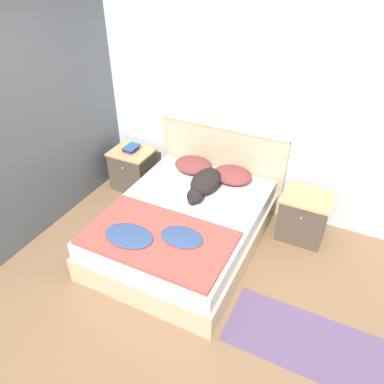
# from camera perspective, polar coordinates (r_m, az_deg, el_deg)

# --- Properties ---
(ground_plane) EXTENTS (16.00, 16.00, 0.00)m
(ground_plane) POSITION_cam_1_polar(r_m,az_deg,el_deg) (3.63, -9.43, -17.81)
(ground_plane) COLOR #896647
(wall_back) EXTENTS (9.00, 0.06, 2.55)m
(wall_back) POSITION_cam_1_polar(r_m,az_deg,el_deg) (4.38, 5.11, 13.63)
(wall_back) COLOR silver
(wall_back) RESTS_ON ground_plane
(wall_side_left) EXTENTS (0.06, 3.10, 2.55)m
(wall_side_left) POSITION_cam_1_polar(r_m,az_deg,el_deg) (4.37, -20.56, 11.53)
(wall_side_left) COLOR slate
(wall_side_left) RESTS_ON ground_plane
(bed) EXTENTS (1.52, 1.96, 0.47)m
(bed) POSITION_cam_1_polar(r_m,az_deg,el_deg) (4.06, -1.23, -5.36)
(bed) COLOR #C6B28E
(bed) RESTS_ON ground_plane
(headboard) EXTENTS (1.60, 0.06, 1.00)m
(headboard) POSITION_cam_1_polar(r_m,az_deg,el_deg) (4.64, 4.44, 4.63)
(headboard) COLOR #C6B28E
(headboard) RESTS_ON ground_plane
(nightstand_left) EXTENTS (0.52, 0.45, 0.54)m
(nightstand_left) POSITION_cam_1_polar(r_m,az_deg,el_deg) (5.02, -8.97, 3.48)
(nightstand_left) COLOR #4C4238
(nightstand_left) RESTS_ON ground_plane
(nightstand_right) EXTENTS (0.52, 0.45, 0.54)m
(nightstand_right) POSITION_cam_1_polar(r_m,az_deg,el_deg) (4.32, 16.63, -3.56)
(nightstand_right) COLOR #4C4238
(nightstand_right) RESTS_ON ground_plane
(pillow_left) EXTENTS (0.46, 0.38, 0.15)m
(pillow_left) POSITION_cam_1_polar(r_m,az_deg,el_deg) (4.51, 0.21, 4.13)
(pillow_left) COLOR brown
(pillow_left) RESTS_ON bed
(pillow_right) EXTENTS (0.46, 0.38, 0.15)m
(pillow_right) POSITION_cam_1_polar(r_m,az_deg,el_deg) (4.34, 6.18, 2.60)
(pillow_right) COLOR brown
(pillow_right) RESTS_ON bed
(quilt) EXTENTS (1.39, 0.82, 0.07)m
(quilt) POSITION_cam_1_polar(r_m,az_deg,el_deg) (3.55, -5.38, -6.96)
(quilt) COLOR #BC4C42
(quilt) RESTS_ON bed
(dog) EXTENTS (0.30, 0.73, 0.21)m
(dog) POSITION_cam_1_polar(r_m,az_deg,el_deg) (4.14, 1.93, 1.35)
(dog) COLOR black
(dog) RESTS_ON bed
(book_stack) EXTENTS (0.16, 0.21, 0.07)m
(book_stack) POSITION_cam_1_polar(r_m,az_deg,el_deg) (4.86, -9.28, 6.58)
(book_stack) COLOR #703D7F
(book_stack) RESTS_ON nightstand_left
(rug) EXTENTS (1.29, 0.63, 0.00)m
(rug) POSITION_cam_1_polar(r_m,az_deg,el_deg) (3.56, 16.47, -20.79)
(rug) COLOR #604C75
(rug) RESTS_ON ground_plane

